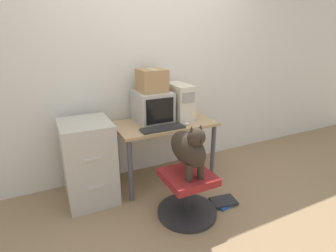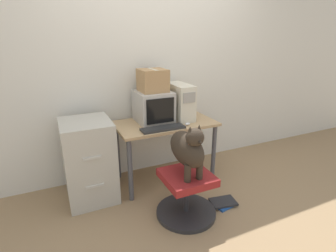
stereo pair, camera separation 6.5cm
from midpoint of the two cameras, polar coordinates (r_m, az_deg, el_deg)
name	(u,v)px [view 1 (the left image)]	position (r m, az deg, el deg)	size (l,w,h in m)	color
ground_plane	(176,190)	(3.00, 1.22, -13.86)	(12.00, 12.00, 0.00)	#937551
wall_back	(151,66)	(3.15, -4.42, 12.98)	(8.00, 0.05, 2.60)	silver
desk	(164,131)	(2.98, -1.40, -1.08)	(1.10, 0.61, 0.71)	tan
crt_monitor	(153,107)	(2.93, -4.02, 4.23)	(0.38, 0.41, 0.34)	#B7B2A8
pc_tower	(179,101)	(3.04, 1.70, 5.39)	(0.20, 0.45, 0.40)	beige
keyboard	(163,128)	(2.71, -1.83, -0.48)	(0.46, 0.15, 0.03)	#2D2D2D
computer_mouse	(187,124)	(2.85, 3.49, 0.49)	(0.06, 0.04, 0.03)	silver
office_chair	(187,195)	(2.56, 3.50, -14.67)	(0.57, 0.57, 0.44)	#262628
dog	(189,148)	(2.33, 3.75, -4.80)	(0.22, 0.49, 0.50)	#33281E
filing_cabinet	(89,161)	(2.81, -17.52, -7.38)	(0.48, 0.55, 0.85)	#B7B2A3
cardboard_box	(152,80)	(2.88, -4.19, 9.86)	(0.28, 0.28, 0.24)	#A87F51
book_stack_floor	(224,202)	(2.84, 11.42, -15.88)	(0.28, 0.22, 0.04)	#1E4C9E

